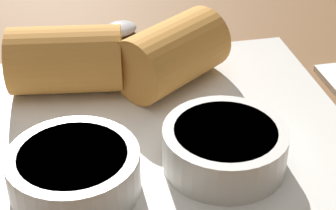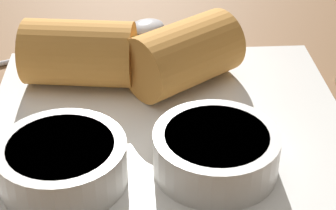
% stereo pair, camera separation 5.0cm
% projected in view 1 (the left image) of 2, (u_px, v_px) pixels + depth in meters
% --- Properties ---
extents(table_surface, '(1.80, 1.40, 0.02)m').
position_uv_depth(table_surface, '(131.00, 142.00, 0.45)').
color(table_surface, brown).
rests_on(table_surface, ground).
extents(serving_plate, '(0.28, 0.26, 0.01)m').
position_uv_depth(serving_plate, '(168.00, 137.00, 0.43)').
color(serving_plate, silver).
rests_on(serving_plate, table_surface).
extents(roll_front_left, '(0.11, 0.10, 0.06)m').
position_uv_depth(roll_front_left, '(176.00, 52.00, 0.47)').
color(roll_front_left, '#C68438').
rests_on(roll_front_left, serving_plate).
extents(roll_front_right, '(0.10, 0.07, 0.06)m').
position_uv_depth(roll_front_right, '(73.00, 59.00, 0.46)').
color(roll_front_right, '#C68438').
rests_on(roll_front_right, serving_plate).
extents(dipping_bowl_near, '(0.09, 0.09, 0.03)m').
position_uv_depth(dipping_bowl_near, '(225.00, 146.00, 0.38)').
color(dipping_bowl_near, silver).
rests_on(dipping_bowl_near, serving_plate).
extents(dipping_bowl_far, '(0.09, 0.09, 0.03)m').
position_uv_depth(dipping_bowl_far, '(74.00, 170.00, 0.36)').
color(dipping_bowl_far, silver).
rests_on(dipping_bowl_far, serving_plate).
extents(spoon, '(0.18, 0.09, 0.01)m').
position_uv_depth(spoon, '(105.00, 34.00, 0.58)').
color(spoon, silver).
rests_on(spoon, table_surface).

